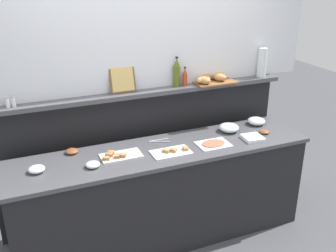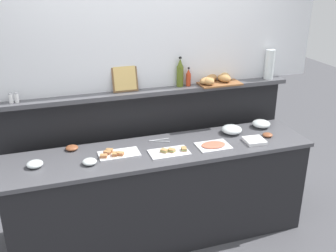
% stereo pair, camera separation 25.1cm
% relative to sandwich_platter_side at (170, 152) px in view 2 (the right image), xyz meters
% --- Properties ---
extents(ground_plane, '(12.00, 12.00, 0.00)m').
position_rel_sandwich_platter_side_xyz_m(ground_plane, '(-0.05, 0.69, -0.91)').
color(ground_plane, '#4C4C51').
extents(buffet_counter, '(2.62, 0.61, 0.90)m').
position_rel_sandwich_platter_side_xyz_m(buffet_counter, '(-0.05, 0.09, -0.46)').
color(buffet_counter, black).
rests_on(buffet_counter, ground_plane).
extents(back_ledge_unit, '(2.77, 0.22, 1.31)m').
position_rel_sandwich_platter_side_xyz_m(back_ledge_unit, '(-0.05, 0.57, -0.23)').
color(back_ledge_unit, black).
rests_on(back_ledge_unit, ground_plane).
extents(upper_wall_panel, '(3.37, 0.08, 1.29)m').
position_rel_sandwich_platter_side_xyz_m(upper_wall_panel, '(-0.05, 0.59, 1.04)').
color(upper_wall_panel, white).
rests_on(upper_wall_panel, back_ledge_unit).
extents(sandwich_platter_side, '(0.33, 0.19, 0.04)m').
position_rel_sandwich_platter_side_xyz_m(sandwich_platter_side, '(0.00, 0.00, 0.00)').
color(sandwich_platter_side, silver).
rests_on(sandwich_platter_side, buffet_counter).
extents(sandwich_platter_front, '(0.34, 0.18, 0.04)m').
position_rel_sandwich_platter_side_xyz_m(sandwich_platter_front, '(-0.43, 0.10, 0.00)').
color(sandwich_platter_front, white).
rests_on(sandwich_platter_front, buffet_counter).
extents(cold_cuts_platter, '(0.28, 0.21, 0.02)m').
position_rel_sandwich_platter_side_xyz_m(cold_cuts_platter, '(0.39, 0.00, 0.00)').
color(cold_cuts_platter, silver).
rests_on(cold_cuts_platter, buffet_counter).
extents(glass_bowl_large, '(0.19, 0.19, 0.08)m').
position_rel_sandwich_platter_side_xyz_m(glass_bowl_large, '(0.67, 0.21, 0.03)').
color(glass_bowl_large, silver).
rests_on(glass_bowl_large, buffet_counter).
extents(glass_bowl_medium, '(0.13, 0.13, 0.05)m').
position_rel_sandwich_platter_side_xyz_m(glass_bowl_medium, '(-1.07, 0.09, 0.01)').
color(glass_bowl_medium, silver).
rests_on(glass_bowl_medium, buffet_counter).
extents(glass_bowl_small, '(0.17, 0.17, 0.07)m').
position_rel_sandwich_platter_side_xyz_m(glass_bowl_small, '(1.01, 0.26, 0.02)').
color(glass_bowl_small, silver).
rests_on(glass_bowl_small, buffet_counter).
extents(glass_bowl_extra, '(0.11, 0.11, 0.05)m').
position_rel_sandwich_platter_side_xyz_m(glass_bowl_extra, '(-0.66, 0.01, 0.01)').
color(glass_bowl_extra, silver).
rests_on(glass_bowl_extra, buffet_counter).
extents(condiment_bowl_cream, '(0.11, 0.11, 0.04)m').
position_rel_sandwich_platter_side_xyz_m(condiment_bowl_cream, '(-0.77, 0.31, 0.01)').
color(condiment_bowl_cream, brown).
rests_on(condiment_bowl_cream, buffet_counter).
extents(condiment_bowl_teal, '(0.09, 0.09, 0.03)m').
position_rel_sandwich_platter_side_xyz_m(condiment_bowl_teal, '(0.95, 0.04, 0.01)').
color(condiment_bowl_teal, brown).
rests_on(condiment_bowl_teal, buffet_counter).
extents(serving_tongs, '(0.19, 0.08, 0.01)m').
position_rel_sandwich_platter_side_xyz_m(serving_tongs, '(-0.02, 0.25, -0.00)').
color(serving_tongs, '#B7BABF').
rests_on(serving_tongs, buffet_counter).
extents(napkin_stack, '(0.18, 0.18, 0.03)m').
position_rel_sandwich_platter_side_xyz_m(napkin_stack, '(0.77, -0.03, 0.01)').
color(napkin_stack, white).
rests_on(napkin_stack, buffet_counter).
extents(hot_sauce_bottle, '(0.04, 0.04, 0.18)m').
position_rel_sandwich_platter_side_xyz_m(hot_sauce_bottle, '(0.35, 0.51, 0.47)').
color(hot_sauce_bottle, red).
rests_on(hot_sauce_bottle, back_ledge_unit).
extents(olive_oil_bottle, '(0.06, 0.06, 0.28)m').
position_rel_sandwich_platter_side_xyz_m(olive_oil_bottle, '(0.27, 0.52, 0.52)').
color(olive_oil_bottle, '#56661E').
rests_on(olive_oil_bottle, back_ledge_unit).
extents(salt_shaker, '(0.03, 0.03, 0.09)m').
position_rel_sandwich_platter_side_xyz_m(salt_shaker, '(-1.20, 0.49, 0.44)').
color(salt_shaker, white).
rests_on(salt_shaker, back_ledge_unit).
extents(pepper_shaker, '(0.03, 0.03, 0.09)m').
position_rel_sandwich_platter_side_xyz_m(pepper_shaker, '(-1.15, 0.49, 0.44)').
color(pepper_shaker, white).
rests_on(pepper_shaker, back_ledge_unit).
extents(bread_basket, '(0.42, 0.29, 0.08)m').
position_rel_sandwich_platter_side_xyz_m(bread_basket, '(0.62, 0.50, 0.43)').
color(bread_basket, brown).
rests_on(bread_basket, back_ledge_unit).
extents(framed_picture, '(0.23, 0.07, 0.23)m').
position_rel_sandwich_platter_side_xyz_m(framed_picture, '(-0.24, 0.53, 0.51)').
color(framed_picture, brown).
rests_on(framed_picture, back_ledge_unit).
extents(water_carafe, '(0.09, 0.09, 0.29)m').
position_rel_sandwich_platter_side_xyz_m(water_carafe, '(1.19, 0.49, 0.54)').
color(water_carafe, silver).
rests_on(water_carafe, back_ledge_unit).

